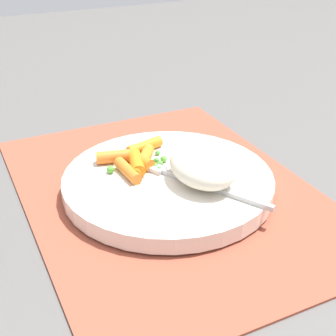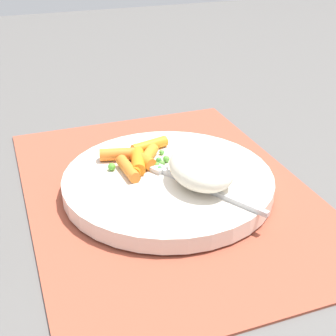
{
  "view_description": "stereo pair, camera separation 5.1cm",
  "coord_description": "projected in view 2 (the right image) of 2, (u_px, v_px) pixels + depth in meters",
  "views": [
    {
      "loc": [
        -0.47,
        0.23,
        0.32
      ],
      "look_at": [
        0.0,
        0.0,
        0.04
      ],
      "focal_mm": 51.58,
      "sensor_mm": 36.0,
      "label": 1
    },
    {
      "loc": [
        -0.49,
        0.18,
        0.32
      ],
      "look_at": [
        0.0,
        0.0,
        0.04
      ],
      "focal_mm": 51.58,
      "sensor_mm": 36.0,
      "label": 2
    }
  ],
  "objects": [
    {
      "name": "ground_plane",
      "position": [
        168.0,
        193.0,
        0.61
      ],
      "size": [
        2.4,
        2.4,
        0.0
      ],
      "primitive_type": "plane",
      "color": "#565451"
    },
    {
      "name": "fork",
      "position": [
        183.0,
        179.0,
        0.58
      ],
      "size": [
        0.17,
        0.11,
        0.01
      ],
      "color": "#BEBEBE",
      "rests_on": "plate"
    },
    {
      "name": "plate",
      "position": [
        168.0,
        182.0,
        0.6
      ],
      "size": [
        0.26,
        0.26,
        0.02
      ],
      "primitive_type": "cylinder",
      "color": "silver",
      "rests_on": "placemat"
    },
    {
      "name": "placemat",
      "position": [
        168.0,
        191.0,
        0.61
      ],
      "size": [
        0.47,
        0.34,
        0.01
      ],
      "primitive_type": "cube",
      "color": "#9E4733",
      "rests_on": "ground_plane"
    },
    {
      "name": "rice_mound",
      "position": [
        201.0,
        168.0,
        0.57
      ],
      "size": [
        0.1,
        0.07,
        0.04
      ],
      "primitive_type": "ellipsoid",
      "color": "beige",
      "rests_on": "plate"
    },
    {
      "name": "pea_scatter",
      "position": [
        143.0,
        159.0,
        0.63
      ],
      "size": [
        0.08,
        0.08,
        0.01
      ],
      "color": "#568F39",
      "rests_on": "plate"
    },
    {
      "name": "carrot_portion",
      "position": [
        137.0,
        158.0,
        0.62
      ],
      "size": [
        0.09,
        0.1,
        0.02
      ],
      "color": "orange",
      "rests_on": "plate"
    }
  ]
}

